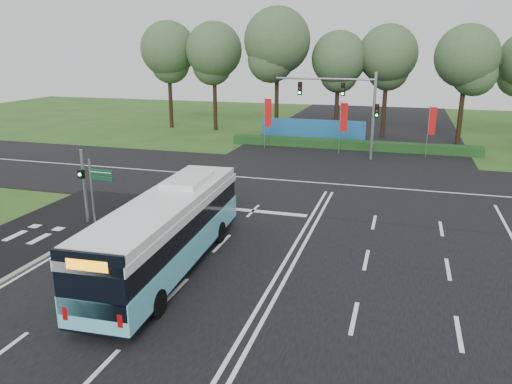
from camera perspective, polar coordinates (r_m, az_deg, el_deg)
ground at (r=22.51m, az=4.03°, el=-6.87°), size 120.00×120.00×0.00m
road_main at (r=22.50m, az=4.03°, el=-6.82°), size 20.00×120.00×0.04m
road_cross at (r=33.71m, az=8.53°, el=0.90°), size 120.00×14.00×0.05m
bike_path at (r=25.69m, az=-26.15°, el=-5.52°), size 5.00×18.00×0.06m
kerb_strip at (r=24.17m, az=-21.92°, el=-6.25°), size 0.25×18.00×0.12m
city_bus at (r=20.49m, az=-10.02°, el=-4.41°), size 3.02×11.70×3.33m
pedestrian_signal at (r=26.89m, az=-19.10°, el=0.90°), size 0.34×0.44×3.89m
street_sign at (r=26.10m, az=-17.77°, el=0.85°), size 1.37×0.19×3.51m
banner_flag_left at (r=44.61m, az=1.29°, el=8.69°), size 0.67×0.17×4.60m
banner_flag_mid at (r=43.16m, az=9.90°, el=8.08°), size 0.66×0.11×4.45m
banner_flag_right at (r=43.69m, az=19.40°, el=7.35°), size 0.59×0.29×4.25m
traffic_light_gantry at (r=41.17m, az=10.85°, el=10.12°), size 8.41×0.28×7.00m
hedge at (r=45.74m, az=10.85°, el=5.30°), size 22.00×1.20×0.80m
blue_hoarding at (r=48.60m, az=6.49°, el=6.95°), size 10.00×0.30×2.20m
eucalyptus_row at (r=50.90m, az=15.17°, el=15.41°), size 54.30×8.46×12.88m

